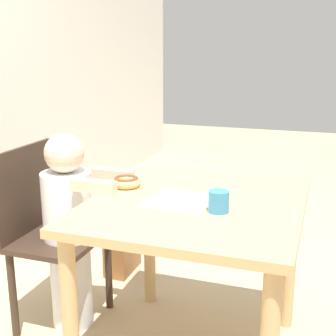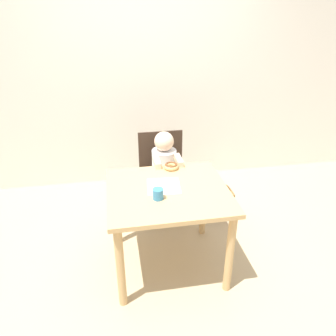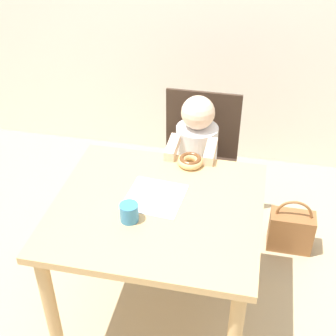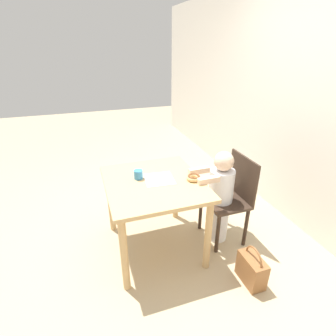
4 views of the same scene
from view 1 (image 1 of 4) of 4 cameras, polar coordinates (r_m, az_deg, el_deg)
name	(u,v)px [view 1 (image 1 of 4)]	position (r m, az deg, el deg)	size (l,w,h in m)	color
dining_table	(195,228)	(1.91, 3.34, -7.36)	(0.92, 0.83, 0.73)	tan
chair	(49,232)	(2.32, -14.29, -7.56)	(0.44, 0.37, 0.87)	#38281E
child_figure	(69,230)	(2.26, -11.92, -7.46)	(0.25, 0.41, 0.95)	white
donut	(126,182)	(2.05, -5.12, -1.65)	(0.13, 0.13, 0.05)	#DBB270
napkin	(180,201)	(1.86, 1.52, -4.04)	(0.27, 0.27, 0.00)	white
handbag	(122,250)	(2.88, -5.59, -9.91)	(0.26, 0.14, 0.35)	brown
cup	(219,201)	(1.74, 6.19, -4.07)	(0.08, 0.08, 0.08)	teal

